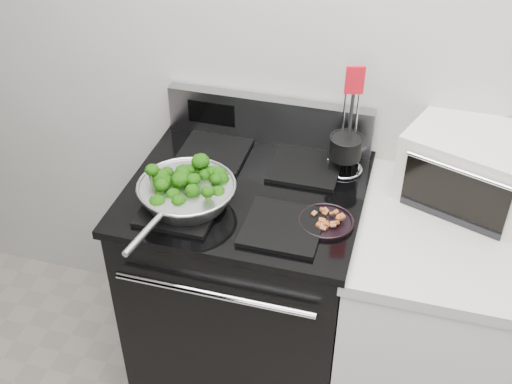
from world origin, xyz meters
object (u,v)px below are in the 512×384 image
(toaster_oven, at_px, (474,167))
(gas_range, at_px, (247,284))
(bacon_plate, at_px, (326,219))
(utensil_holder, at_px, (345,153))
(skillet, at_px, (186,193))

(toaster_oven, bearing_deg, gas_range, -145.38)
(bacon_plate, distance_m, toaster_oven, 0.53)
(gas_range, height_order, toaster_oven, toaster_oven)
(gas_range, xyz_separation_m, toaster_oven, (0.72, 0.19, 0.55))
(bacon_plate, bearing_deg, utensil_holder, 88.92)
(utensil_holder, bearing_deg, bacon_plate, -106.23)
(utensil_holder, height_order, toaster_oven, utensil_holder)
(skillet, height_order, bacon_plate, skillet)
(bacon_plate, xyz_separation_m, utensil_holder, (0.01, 0.30, 0.05))
(gas_range, xyz_separation_m, bacon_plate, (0.29, -0.11, 0.48))
(skillet, xyz_separation_m, utensil_holder, (0.46, 0.33, 0.02))
(skillet, distance_m, bacon_plate, 0.45)
(gas_range, height_order, bacon_plate, gas_range)
(skillet, bearing_deg, bacon_plate, 13.00)
(bacon_plate, xyz_separation_m, toaster_oven, (0.43, 0.30, 0.07))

